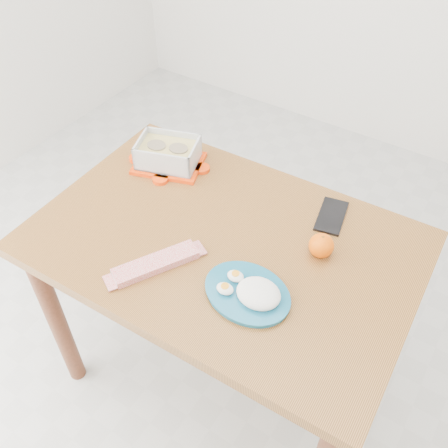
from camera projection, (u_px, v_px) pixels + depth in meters
The scene contains 7 objects.
ground at pixel (230, 356), 2.00m from camera, with size 3.50×3.50×0.00m, color #B7B7B2.
dining_table at pixel (224, 265), 1.50m from camera, with size 1.11×0.76×0.75m.
food_container at pixel (168, 154), 1.63m from camera, with size 0.26×0.23×0.09m.
orange_fruit at pixel (321, 246), 1.36m from camera, with size 0.07×0.07×0.07m, color #FF6905.
rice_plate at pixel (251, 292), 1.26m from camera, with size 0.26×0.26×0.06m.
candy_bar at pixel (156, 263), 1.34m from camera, with size 0.24×0.06×0.02m, color red.
smartphone at pixel (331, 216), 1.48m from camera, with size 0.08×0.15×0.01m, color black.
Camera 1 is at (0.55, -0.89, 1.78)m, focal length 40.00 mm.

